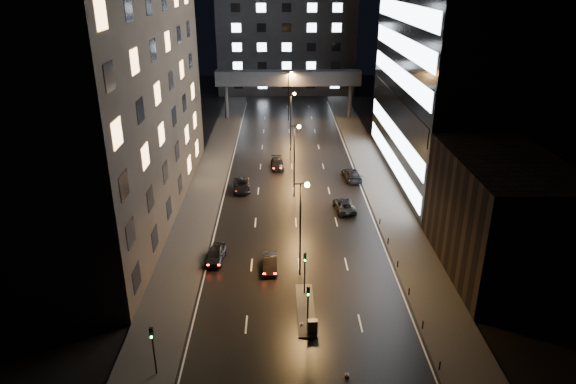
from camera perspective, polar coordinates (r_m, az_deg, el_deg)
The scene contains 26 objects.
ground at distance 81.81m, azimuth 0.43°, elevation 2.86°, with size 160.00×160.00×0.00m, color black.
sidewalk_left at distance 77.79m, azimuth -8.72°, elevation 1.55°, with size 5.00×110.00×0.15m, color #383533.
sidewalk_right at distance 78.44m, azimuth 9.69°, elevation 1.67°, with size 5.00×110.00×0.15m, color #383533.
building_left at distance 64.65m, azimuth -20.17°, elevation 14.39°, with size 15.00×48.00×40.00m, color #2D2319.
building_right_low at distance 55.44m, azimuth 22.48°, elevation -2.46°, with size 10.00×18.00×12.00m, color black.
building_right_glass at distance 77.84m, azimuth 20.24°, elevation 17.50°, with size 20.00×36.00×45.00m, color black.
building_far at distance 135.70m, azimuth -0.20°, elevation 16.38°, with size 34.00×14.00×25.00m, color #333335.
skybridge at distance 108.62m, azimuth 0.03°, elevation 12.49°, with size 30.00×3.00×10.00m.
median_island at distance 47.96m, azimuth 1.98°, elevation -12.91°, with size 1.60×8.00×0.15m, color #383533.
traffic_signal_near at distance 48.36m, azimuth 1.88°, elevation -8.27°, with size 0.28×0.34×4.40m.
traffic_signal_far at distance 43.76m, azimuth 2.23°, elevation -12.02°, with size 0.28×0.34×4.40m.
traffic_signal_corner at distance 40.92m, azimuth -14.79°, elevation -16.01°, with size 0.28×0.34×4.40m.
bollard_row at distance 52.84m, azimuth 12.66°, elevation -9.29°, with size 0.12×25.12×0.90m.
streetlight_near at distance 49.80m, azimuth 1.57°, elevation -2.82°, with size 1.45×0.50×10.15m.
streetlight_mid_a at distance 68.34m, azimuth 0.84°, elevation 4.51°, with size 1.45×0.50×10.15m.
streetlight_mid_b at distance 87.53m, azimuth 0.41°, elevation 8.67°, with size 1.45×0.50×10.15m.
streetlight_far at distance 107.02m, azimuth 0.14°, elevation 11.32°, with size 1.45×0.50×10.15m.
car_away_a at distance 55.48m, azimuth -8.05°, elevation -6.88°, with size 1.79×4.44×1.51m, color black.
car_away_b at distance 53.59m, azimuth -2.02°, elevation -7.89°, with size 1.45×4.16×1.37m, color black.
car_away_c at distance 72.73m, azimuth -5.20°, elevation 0.73°, with size 2.43×5.28×1.47m, color black.
car_away_d at distance 80.91m, azimuth -1.20°, elevation 3.15°, with size 1.96×4.83×1.40m, color black.
car_toward_a at distance 66.67m, azimuth 6.27°, elevation -1.49°, with size 2.31×5.02×1.39m, color black.
car_toward_b at distance 76.83m, azimuth 7.10°, elevation 1.94°, with size 2.24×5.51×1.60m, color black.
utility_cabinet at distance 44.95m, azimuth 2.73°, elevation -14.66°, with size 0.85×0.50×1.19m, color #545457.
cone_a at distance 41.49m, azimuth 6.56°, elevation -19.55°, with size 0.40×0.40×0.47m, color #FF630D.
cone_b at distance 45.98m, azimuth 1.53°, elevation -14.46°, with size 0.36×0.36×0.47m, color orange.
Camera 1 is at (-2.03, -36.77, 28.21)m, focal length 32.00 mm.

